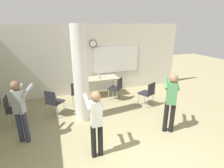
% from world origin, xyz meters
% --- Properties ---
extents(wall_back, '(8.00, 0.15, 2.80)m').
position_xyz_m(wall_back, '(0.03, 5.06, 1.40)').
color(wall_back, silver).
rests_on(wall_back, ground_plane).
extents(support_pillar, '(0.43, 0.43, 2.80)m').
position_xyz_m(support_pillar, '(-0.76, 2.89, 1.40)').
color(support_pillar, white).
rests_on(support_pillar, ground_plane).
extents(folding_table, '(1.59, 0.72, 0.75)m').
position_xyz_m(folding_table, '(0.17, 4.52, 0.70)').
color(folding_table, tan).
rests_on(folding_table, ground_plane).
extents(bottle_on_table, '(0.07, 0.07, 0.24)m').
position_xyz_m(bottle_on_table, '(0.18, 4.48, 0.85)').
color(bottle_on_table, silver).
rests_on(bottle_on_table, folding_table).
extents(chair_by_left_wall, '(0.45, 0.45, 0.87)m').
position_xyz_m(chair_by_left_wall, '(-2.69, 3.23, 0.51)').
color(chair_by_left_wall, '#232328').
rests_on(chair_by_left_wall, ground_plane).
extents(chair_table_left, '(0.56, 0.56, 0.87)m').
position_xyz_m(chair_table_left, '(-0.74, 3.89, 0.51)').
color(chair_table_left, '#232328').
rests_on(chair_table_left, ground_plane).
extents(chair_table_right, '(0.62, 0.62, 0.87)m').
position_xyz_m(chair_table_right, '(0.73, 3.91, 0.51)').
color(chair_table_right, '#232328').
rests_on(chair_table_right, ground_plane).
extents(chair_near_pillar, '(0.62, 0.62, 0.87)m').
position_xyz_m(chair_near_pillar, '(-1.57, 3.36, 0.51)').
color(chair_near_pillar, '#232328').
rests_on(chair_near_pillar, ground_plane).
extents(chair_mid_room, '(0.58, 0.58, 0.87)m').
position_xyz_m(chair_mid_room, '(1.58, 3.06, 0.51)').
color(chair_mid_room, '#232328').
rests_on(chair_mid_room, ground_plane).
extents(person_playing_front, '(0.34, 0.61, 1.53)m').
position_xyz_m(person_playing_front, '(-0.74, 1.20, 0.90)').
color(person_playing_front, black).
rests_on(person_playing_front, ground_plane).
extents(person_watching_back, '(0.51, 0.63, 1.58)m').
position_xyz_m(person_watching_back, '(-2.31, 2.27, 0.93)').
color(person_watching_back, '#2D3347').
rests_on(person_watching_back, ground_plane).
extents(person_playing_side, '(0.56, 0.68, 1.63)m').
position_xyz_m(person_playing_side, '(1.32, 1.49, 0.96)').
color(person_playing_side, black).
rests_on(person_playing_side, ground_plane).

